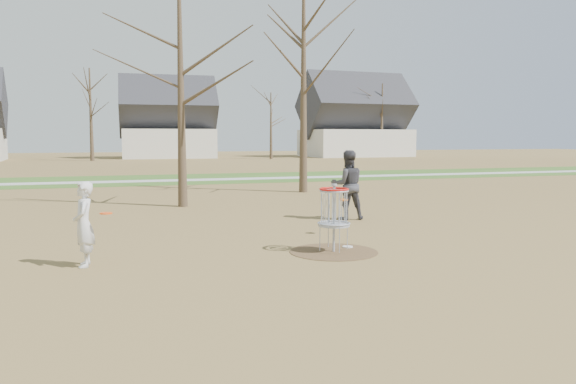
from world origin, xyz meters
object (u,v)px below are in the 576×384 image
at_px(player_throwing, 347,185).
at_px(disc_golf_basket, 334,207).
at_px(disc_grounded, 348,247).
at_px(player_standing, 84,224).

relative_size(player_throwing, disc_golf_basket, 1.45).
bearing_deg(disc_golf_basket, player_throwing, 63.06).
xyz_separation_m(player_throwing, disc_grounded, (-1.65, -3.80, -0.96)).
bearing_deg(player_standing, player_throwing, 120.41).
relative_size(player_standing, player_throwing, 0.78).
bearing_deg(player_throwing, disc_golf_basket, 71.56).
distance_m(player_standing, disc_grounded, 5.27).
distance_m(player_throwing, disc_grounded, 4.25).
distance_m(disc_grounded, disc_golf_basket, 1.05).
relative_size(player_throwing, disc_grounded, 8.90).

